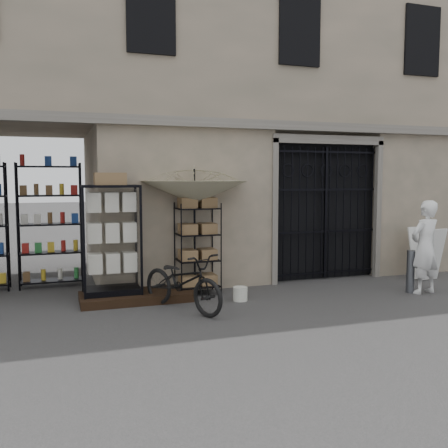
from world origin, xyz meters
name	(u,v)px	position (x,y,z in m)	size (l,w,h in m)	color
ground	(297,311)	(0.00, 0.00, 0.00)	(80.00, 80.00, 0.00)	black
main_building	(220,79)	(0.00, 4.00, 4.50)	(14.00, 4.00, 9.00)	gray
shop_recess	(13,215)	(-4.50, 2.80, 1.50)	(3.00, 1.70, 3.00)	black
shop_shelving	(13,226)	(-4.55, 3.30, 1.25)	(2.70, 0.50, 2.50)	black
iron_gate	(322,210)	(1.75, 2.28, 1.50)	(2.50, 0.21, 3.00)	black
step_platform	(137,297)	(-2.40, 1.55, 0.07)	(2.00, 0.90, 0.15)	black
display_cabinet	(111,245)	(-2.83, 1.61, 1.02)	(0.98, 0.62, 2.09)	black
wire_rack	(198,250)	(-1.22, 1.71, 0.85)	(0.88, 0.74, 1.74)	black
market_umbrella	(194,186)	(-1.27, 1.75, 2.04)	(2.04, 2.07, 2.84)	black
white_bucket	(240,294)	(-0.65, 0.95, 0.12)	(0.26, 0.26, 0.25)	beige
bicycle	(183,310)	(-1.78, 0.66, 0.00)	(0.65, 0.98, 1.86)	black
steel_bollard	(410,271)	(2.67, 0.49, 0.41)	(0.15, 0.15, 0.82)	#52555C
shopkeeper	(423,293)	(2.89, 0.37, 0.00)	(0.65, 1.78, 0.43)	silver
easel_sign	(426,253)	(3.80, 1.37, 0.58)	(0.57, 0.65, 1.11)	silver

